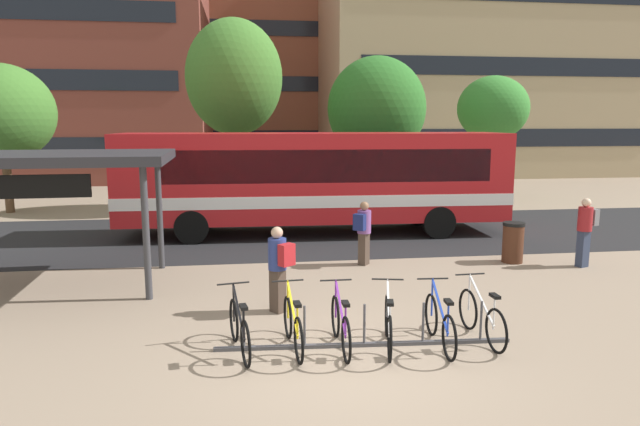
% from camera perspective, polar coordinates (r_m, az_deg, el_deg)
% --- Properties ---
extents(ground, '(200.00, 200.00, 0.00)m').
position_cam_1_polar(ground, '(8.55, 2.71, -15.06)').
color(ground, gray).
extents(bus_lane_asphalt, '(80.00, 7.20, 0.01)m').
position_cam_1_polar(bus_lane_asphalt, '(17.73, -2.92, -2.17)').
color(bus_lane_asphalt, '#232326').
rests_on(bus_lane_asphalt, ground).
extents(city_bus, '(12.10, 2.93, 3.20)m').
position_cam_1_polar(city_bus, '(17.54, -0.78, 3.57)').
color(city_bus, red).
rests_on(city_bus, ground).
extents(bike_rack, '(4.74, 0.34, 0.70)m').
position_cam_1_polar(bike_rack, '(9.07, 4.56, -12.97)').
color(bike_rack, '#47474C').
rests_on(bike_rack, ground).
extents(parked_bicycle_black_0, '(0.52, 1.70, 0.99)m').
position_cam_1_polar(parked_bicycle_black_0, '(8.78, -8.29, -11.78)').
color(parked_bicycle_black_0, black).
rests_on(parked_bicycle_black_0, ground).
extents(parked_bicycle_yellow_1, '(0.52, 1.72, 0.99)m').
position_cam_1_polar(parked_bicycle_yellow_1, '(8.83, -2.80, -11.57)').
color(parked_bicycle_yellow_1, black).
rests_on(parked_bicycle_yellow_1, ground).
extents(parked_bicycle_purple_2, '(0.52, 1.72, 0.99)m').
position_cam_1_polar(parked_bicycle_purple_2, '(8.85, 2.13, -11.51)').
color(parked_bicycle_purple_2, black).
rests_on(parked_bicycle_purple_2, ground).
extents(parked_bicycle_white_3, '(0.56, 1.70, 0.99)m').
position_cam_1_polar(parked_bicycle_white_3, '(8.95, 7.04, -11.33)').
color(parked_bicycle_white_3, black).
rests_on(parked_bicycle_white_3, ground).
extents(parked_bicycle_blue_4, '(0.52, 1.72, 0.99)m').
position_cam_1_polar(parked_bicycle_blue_4, '(9.12, 12.22, -11.07)').
color(parked_bicycle_blue_4, black).
rests_on(parked_bicycle_blue_4, ground).
extents(parked_bicycle_white_5, '(0.52, 1.72, 0.99)m').
position_cam_1_polar(parked_bicycle_white_5, '(9.55, 16.27, -10.29)').
color(parked_bicycle_white_5, black).
rests_on(parked_bicycle_white_5, ground).
extents(transit_shelter, '(6.15, 3.49, 2.89)m').
position_cam_1_polar(transit_shelter, '(13.10, -28.52, 4.60)').
color(transit_shelter, '#38383D').
rests_on(transit_shelter, ground).
extents(commuter_red_pack_0, '(0.56, 0.60, 1.63)m').
position_cam_1_polar(commuter_red_pack_0, '(10.33, -4.28, -5.23)').
color(commuter_red_pack_0, '#47382D').
rests_on(commuter_red_pack_0, ground).
extents(commuter_navy_pack_1, '(0.56, 0.60, 1.60)m').
position_cam_1_polar(commuter_navy_pack_1, '(13.78, 4.49, -1.64)').
color(commuter_navy_pack_1, '#47382D').
rests_on(commuter_navy_pack_1, ground).
extents(commuter_grey_pack_2, '(0.60, 0.48, 1.71)m').
position_cam_1_polar(commuter_grey_pack_2, '(15.05, 25.64, -1.32)').
color(commuter_grey_pack_2, '#2D3851').
rests_on(commuter_grey_pack_2, ground).
extents(trash_bin, '(0.55, 0.55, 1.03)m').
position_cam_1_polar(trash_bin, '(14.91, 19.23, -2.86)').
color(trash_bin, '#4C2819').
rests_on(trash_bin, ground).
extents(street_tree_0, '(4.05, 4.05, 6.22)m').
position_cam_1_polar(street_tree_0, '(23.39, 5.83, 10.64)').
color(street_tree_0, brown).
rests_on(street_tree_0, ground).
extents(street_tree_1, '(3.25, 3.25, 5.66)m').
position_cam_1_polar(street_tree_1, '(27.26, 17.36, 10.19)').
color(street_tree_1, brown).
rests_on(street_tree_1, ground).
extents(street_tree_2, '(3.94, 3.94, 5.77)m').
position_cam_1_polar(street_tree_2, '(24.87, -29.94, 8.92)').
color(street_tree_2, brown).
rests_on(street_tree_2, ground).
extents(street_tree_3, '(3.81, 3.81, 7.56)m').
position_cam_1_polar(street_tree_3, '(22.76, -8.82, 13.58)').
color(street_tree_3, brown).
rests_on(street_tree_3, ground).
extents(building_left_wing, '(20.52, 12.29, 18.09)m').
position_cam_1_polar(building_left_wing, '(40.61, -26.80, 16.16)').
color(building_left_wing, brown).
rests_on(building_left_wing, ground).
extents(building_right_wing, '(21.45, 12.21, 17.20)m').
position_cam_1_polar(building_right_wing, '(42.39, 15.59, 15.86)').
color(building_right_wing, tan).
rests_on(building_right_wing, ground).
extents(building_centre_block, '(18.69, 11.84, 15.90)m').
position_cam_1_polar(building_centre_block, '(48.37, -4.04, 14.53)').
color(building_centre_block, brown).
rests_on(building_centre_block, ground).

